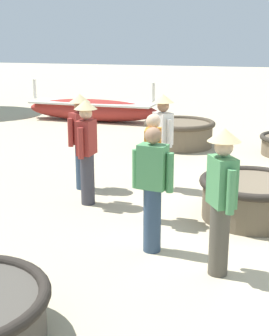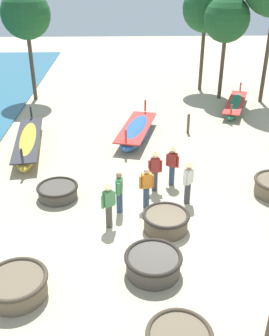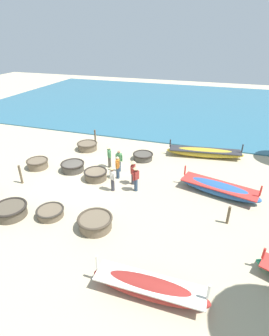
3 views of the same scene
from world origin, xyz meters
The scene contains 9 objects.
coracle_far_left centered at (4.52, 2.67, 0.35)m, with size 1.75×1.75×0.64m.
coracle_nearest centered at (0.10, 0.58, 0.33)m, with size 1.54×1.54×0.61m.
long_boat_green_hull centered at (7.28, 6.17, 0.37)m, with size 1.00×4.45×1.28m.
fisherman_with_hat centered at (-0.46, 1.93, 0.84)m, with size 0.52×0.29×1.57m.
fisherman_hauling centered at (-0.06, 3.11, 0.96)m, with size 0.53×0.36×1.67m.
fisherman_crouching centered at (0.64, 3.53, 0.96)m, with size 0.48×0.36×1.67m.
fisherman_standing_right centered at (1.05, 2.18, 0.96)m, with size 0.39×0.41×1.67m.
fisherman_by_coracle centered at (-1.75, 0.79, 0.96)m, with size 0.46×0.37×1.67m.
fisherman_standing_left centered at (-1.41, 1.66, 0.84)m, with size 0.25×0.53×1.57m.
Camera 1 is at (-6.59, 0.19, 2.56)m, focal length 50.00 mm.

